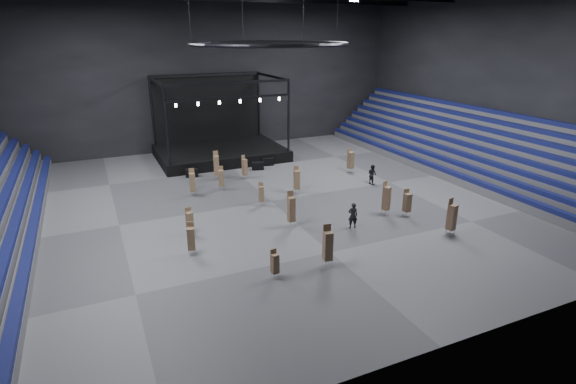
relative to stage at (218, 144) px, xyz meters
name	(u,v)px	position (x,y,z in m)	size (l,w,h in m)	color
floor	(271,201)	(0.00, -16.24, -1.45)	(50.00, 50.00, 0.00)	#535255
wall_back	(204,75)	(0.00, 4.76, 7.55)	(50.00, 0.20, 18.00)	black
wall_front	(467,162)	(0.00, -37.24, 7.55)	(50.00, 0.20, 18.00)	black
wall_right	(497,83)	(25.00, -16.24, 7.55)	(0.20, 42.00, 18.00)	black
bleachers_right	(472,154)	(22.94, -16.24, 0.28)	(7.20, 40.00, 6.40)	#535356
stage	(218,144)	(0.00, 0.00, 0.00)	(14.00, 10.00, 9.20)	black
truss_ring	(269,44)	(0.00, -16.24, 11.55)	(12.30, 12.30, 5.15)	black
flight_case_left	(192,173)	(-4.68, -6.50, -1.04)	(1.22, 0.61, 0.81)	black
flight_case_mid	(258,166)	(2.29, -6.90, -1.04)	(1.24, 0.62, 0.83)	black
flight_case_right	(268,162)	(3.85, -5.82, -1.03)	(1.27, 0.64, 0.85)	black
chair_stack_0	(386,198)	(7.26, -22.78, -0.02)	(0.66, 0.66, 2.82)	silver
chair_stack_1	(216,165)	(-2.56, -8.22, 0.00)	(0.61, 0.61, 2.84)	silver
chair_stack_2	(452,217)	(9.20, -27.90, 0.00)	(0.66, 0.66, 2.81)	silver
chair_stack_3	(221,178)	(-3.04, -11.51, -0.28)	(0.57, 0.57, 2.23)	silver
chair_stack_4	(245,167)	(0.04, -9.20, -0.23)	(0.55, 0.55, 2.39)	silver
chair_stack_5	(190,220)	(-7.88, -20.00, -0.37)	(0.51, 0.51, 2.03)	silver
chair_stack_6	(291,209)	(-0.60, -21.75, -0.03)	(0.50, 0.50, 2.79)	silver
chair_stack_7	(452,218)	(9.41, -27.72, -0.20)	(0.60, 0.60, 2.43)	silver
chair_stack_8	(261,194)	(-1.11, -16.82, -0.39)	(0.50, 0.50, 2.03)	silver
chair_stack_9	(297,179)	(2.92, -15.26, -0.14)	(0.55, 0.55, 2.54)	silver
chair_stack_10	(351,160)	(10.76, -11.78, -0.08)	(0.67, 0.67, 2.62)	silver
chair_stack_11	(191,238)	(-8.49, -23.24, -0.26)	(0.59, 0.59, 2.28)	silver
chair_stack_12	(275,263)	(-4.65, -28.23, -0.46)	(0.46, 0.46, 1.85)	silver
chair_stack_13	(192,182)	(-5.81, -11.98, -0.15)	(0.57, 0.57, 2.49)	silver
chair_stack_14	(407,202)	(8.56, -23.76, -0.25)	(0.53, 0.53, 2.26)	silver
chair_stack_15	(328,245)	(-1.08, -28.22, -0.02)	(0.60, 0.60, 2.79)	silver
man_center	(353,215)	(3.45, -23.92, -0.45)	(0.73, 0.48, 1.99)	black
crew_member	(372,174)	(10.71, -15.82, -0.50)	(0.93, 0.72, 1.91)	black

